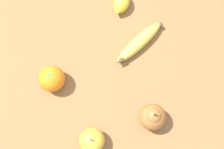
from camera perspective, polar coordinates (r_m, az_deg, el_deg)
The scene contains 6 objects.
ground_plane at distance 0.94m, azimuth -0.97°, elevation 1.37°, with size 3.00×3.00×0.00m, color olive.
banana at distance 0.95m, azimuth 5.08°, elevation 5.62°, with size 0.06×0.19×0.04m.
orange at distance 0.91m, azimuth -10.95°, elevation -0.75°, with size 0.08×0.08×0.08m.
pear at distance 0.87m, azimuth 7.46°, elevation -7.69°, with size 0.07×0.07×0.09m.
apple at distance 0.87m, azimuth -3.70°, elevation -11.97°, with size 0.07×0.07×0.08m.
lemon at distance 0.99m, azimuth 1.75°, elevation 12.92°, with size 0.08×0.08×0.05m.
Camera 1 is at (-0.22, 0.15, 0.90)m, focal length 50.00 mm.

